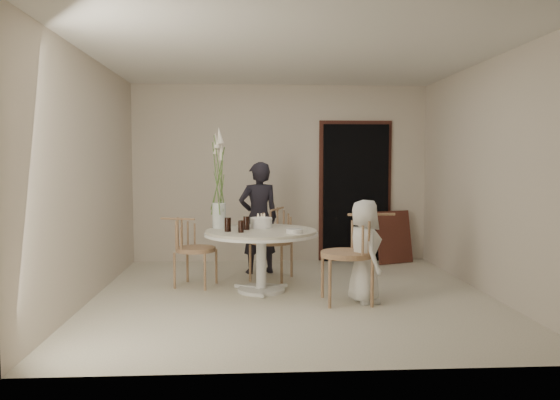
{
  "coord_description": "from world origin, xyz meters",
  "views": [
    {
      "loc": [
        -0.5,
        -6.11,
        1.53
      ],
      "look_at": [
        -0.13,
        0.3,
        1.08
      ],
      "focal_mm": 35.0,
      "sensor_mm": 36.0,
      "label": 1
    }
  ],
  "objects": [
    {
      "name": "chair_right",
      "position": [
        0.7,
        -0.3,
        0.64
      ],
      "size": [
        0.61,
        0.56,
        0.98
      ],
      "rotation": [
        0.0,
        0.0,
        -1.54
      ],
      "color": "tan",
      "rests_on": "ground"
    },
    {
      "name": "chair_far",
      "position": [
        -0.16,
        1.03,
        0.6
      ],
      "size": [
        0.64,
        0.66,
        0.92
      ],
      "rotation": [
        0.0,
        0.0,
        -0.38
      ],
      "color": "tan",
      "rests_on": "ground"
    },
    {
      "name": "picture_frame",
      "position": [
        1.7,
        1.95,
        0.39
      ],
      "size": [
        0.62,
        0.38,
        0.79
      ],
      "primitive_type": "cube",
      "rotation": [
        -0.17,
        0.0,
        0.38
      ],
      "color": "#54281C",
      "rests_on": "ground"
    },
    {
      "name": "doorway",
      "position": [
        1.15,
        2.19,
        1.05
      ],
      "size": [
        1.0,
        0.1,
        2.1
      ],
      "primitive_type": "cube",
      "color": "black",
      "rests_on": "ground"
    },
    {
      "name": "chair_left",
      "position": [
        -1.26,
        0.61,
        0.55
      ],
      "size": [
        0.59,
        0.56,
        0.85
      ],
      "rotation": [
        0.0,
        0.0,
        1.27
      ],
      "color": "tan",
      "rests_on": "ground"
    },
    {
      "name": "cola_tumbler_d",
      "position": [
        -0.52,
        0.29,
        0.81
      ],
      "size": [
        0.08,
        0.08,
        0.16
      ],
      "primitive_type": "cylinder",
      "rotation": [
        0.0,
        0.0,
        0.08
      ],
      "color": "black",
      "rests_on": "table"
    },
    {
      "name": "birthday_cake",
      "position": [
        -0.34,
        0.45,
        0.79
      ],
      "size": [
        0.26,
        0.26,
        0.18
      ],
      "rotation": [
        0.0,
        0.0,
        -0.15
      ],
      "color": "white",
      "rests_on": "table"
    },
    {
      "name": "ground",
      "position": [
        0.0,
        0.0,
        0.0
      ],
      "size": [
        4.5,
        4.5,
        0.0
      ],
      "primitive_type": "plane",
      "color": "silver",
      "rests_on": "ground"
    },
    {
      "name": "cola_tumbler_c",
      "position": [
        -0.74,
        0.14,
        0.81
      ],
      "size": [
        0.1,
        0.1,
        0.16
      ],
      "primitive_type": "cylinder",
      "rotation": [
        0.0,
        0.0,
        0.42
      ],
      "color": "black",
      "rests_on": "table"
    },
    {
      "name": "flower_vase",
      "position": [
        -0.85,
        0.47,
        1.2
      ],
      "size": [
        0.16,
        0.16,
        1.22
      ],
      "rotation": [
        0.0,
        0.0,
        0.1
      ],
      "color": "silver",
      "rests_on": "table"
    },
    {
      "name": "room_shell",
      "position": [
        0.0,
        0.0,
        1.62
      ],
      "size": [
        4.5,
        4.5,
        4.5
      ],
      "color": "silver",
      "rests_on": "ground"
    },
    {
      "name": "girl",
      "position": [
        -0.36,
        1.33,
        0.76
      ],
      "size": [
        0.63,
        0.5,
        1.53
      ],
      "primitive_type": "imported",
      "rotation": [
        0.0,
        0.0,
        3.41
      ],
      "color": "black",
      "rests_on": "ground"
    },
    {
      "name": "boy",
      "position": [
        0.76,
        -0.32,
        0.56
      ],
      "size": [
        0.44,
        0.6,
        1.12
      ],
      "primitive_type": "imported",
      "rotation": [
        0.0,
        0.0,
        1.72
      ],
      "color": "silver",
      "rests_on": "ground"
    },
    {
      "name": "door_trim",
      "position": [
        1.15,
        2.23,
        1.11
      ],
      "size": [
        1.12,
        0.03,
        2.22
      ],
      "primitive_type": "cube",
      "color": "#54281C",
      "rests_on": "ground"
    },
    {
      "name": "cola_tumbler_a",
      "position": [
        -0.58,
        0.04,
        0.8
      ],
      "size": [
        0.08,
        0.08,
        0.14
      ],
      "primitive_type": "cylinder",
      "rotation": [
        0.0,
        0.0,
        -0.23
      ],
      "color": "black",
      "rests_on": "table"
    },
    {
      "name": "plate_stack",
      "position": [
        0.02,
        -0.06,
        0.75
      ],
      "size": [
        0.25,
        0.25,
        0.05
      ],
      "primitive_type": "cylinder",
      "rotation": [
        0.0,
        0.0,
        0.41
      ],
      "color": "silver",
      "rests_on": "table"
    },
    {
      "name": "table",
      "position": [
        -0.35,
        0.25,
        0.62
      ],
      "size": [
        1.33,
        1.33,
        0.73
      ],
      "color": "silver",
      "rests_on": "ground"
    },
    {
      "name": "cola_tumbler_b",
      "position": [
        -0.59,
        0.07,
        0.8
      ],
      "size": [
        0.07,
        0.07,
        0.13
      ],
      "primitive_type": "cylinder",
      "rotation": [
        0.0,
        0.0,
        0.22
      ],
      "color": "black",
      "rests_on": "table"
    }
  ]
}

